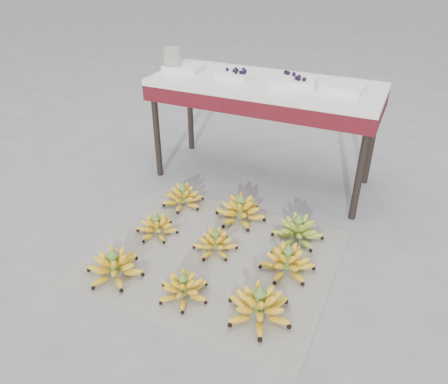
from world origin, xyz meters
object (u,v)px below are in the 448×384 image
at_px(bunch_back_center, 240,211).
at_px(vendor_table, 265,93).
at_px(newspaper_mat, 212,256).
at_px(tray_right, 294,81).
at_px(bunch_back_left, 183,197).
at_px(bunch_back_right, 298,231).
at_px(bunch_mid_right, 287,262).
at_px(bunch_mid_center, 215,243).
at_px(glass_jar, 172,60).
at_px(tray_far_right, 343,88).
at_px(tray_far_left, 183,68).
at_px(bunch_front_left, 115,266).
at_px(bunch_front_right, 259,306).
at_px(bunch_mid_left, 157,227).
at_px(tray_left, 236,75).
at_px(bunch_front_center, 184,288).

distance_m(bunch_back_center, vendor_table, 0.76).
xyz_separation_m(newspaper_mat, tray_right, (0.12, 0.90, 0.70)).
bearing_deg(tray_right, bunch_back_left, -133.99).
bearing_deg(bunch_back_right, bunch_mid_right, -74.62).
relative_size(bunch_mid_center, glass_jar, 1.94).
bearing_deg(tray_far_right, tray_right, -179.80).
distance_m(bunch_back_center, tray_far_left, 1.04).
relative_size(bunch_front_left, bunch_mid_center, 1.11).
bearing_deg(bunch_mid_center, bunch_front_left, -147.66).
bearing_deg(bunch_back_left, bunch_back_center, -13.51).
bearing_deg(glass_jar, tray_right, 1.94).
height_order(bunch_back_left, glass_jar, glass_jar).
height_order(bunch_front_right, bunch_back_center, bunch_front_right).
xyz_separation_m(tray_far_left, tray_right, (0.75, 0.00, 0.00)).
distance_m(tray_far_left, glass_jar, 0.09).
bearing_deg(bunch_mid_left, tray_far_left, 116.27).
height_order(tray_far_left, tray_left, tray_left).
xyz_separation_m(bunch_back_center, tray_left, (-0.25, 0.52, 0.64)).
bearing_deg(bunch_mid_left, bunch_back_right, 29.65).
xyz_separation_m(bunch_back_left, tray_right, (0.50, 0.52, 0.65)).
height_order(vendor_table, tray_far_right, tray_far_right).
bearing_deg(tray_far_right, glass_jar, -178.52).
height_order(bunch_back_center, tray_far_right, tray_far_right).
height_order(bunch_mid_right, tray_left, tray_left).
bearing_deg(vendor_table, bunch_mid_right, -62.27).
xyz_separation_m(bunch_front_right, bunch_back_left, (-0.75, 0.68, -0.01)).
distance_m(newspaper_mat, bunch_front_center, 0.33).
relative_size(bunch_back_center, tray_far_right, 1.50).
height_order(vendor_table, tray_far_left, tray_far_left).
xyz_separation_m(bunch_front_center, bunch_mid_right, (0.39, 0.37, 0.01)).
distance_m(bunch_front_center, bunch_mid_left, 0.53).
relative_size(bunch_mid_left, bunch_mid_right, 0.94).
relative_size(vendor_table, tray_far_right, 5.69).
xyz_separation_m(bunch_front_right, tray_far_right, (0.05, 1.20, 0.63)).
bearing_deg(bunch_back_center, tray_right, 98.25).
bearing_deg(bunch_front_right, bunch_back_left, 149.95).
relative_size(bunch_mid_center, bunch_back_left, 0.93).
bearing_deg(vendor_table, bunch_front_center, -86.99).
height_order(bunch_front_left, tray_left, tray_left).
relative_size(newspaper_mat, glass_jar, 8.60).
xyz_separation_m(vendor_table, tray_far_left, (-0.57, -0.01, 0.10)).
height_order(bunch_front_center, bunch_mid_left, bunch_front_center).
distance_m(bunch_back_center, tray_right, 0.84).
bearing_deg(tray_far_right, bunch_mid_right, -91.51).
xyz_separation_m(bunch_front_center, bunch_mid_left, (-0.37, 0.37, -0.00)).
xyz_separation_m(bunch_front_center, tray_far_left, (-0.63, 1.22, 0.65)).
distance_m(bunch_front_right, tray_left, 1.48).
bearing_deg(bunch_front_center, bunch_mid_left, 154.17).
distance_m(bunch_front_right, bunch_mid_right, 0.35).
bearing_deg(bunch_mid_right, bunch_mid_left, 177.88).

